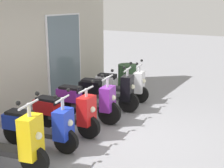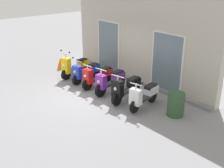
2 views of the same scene
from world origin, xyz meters
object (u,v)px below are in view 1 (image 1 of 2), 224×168
scooter_red (66,112)px  scooter_white (121,84)px  scooter_purple (87,101)px  scooter_black (108,91)px  trash_bin (127,77)px  scooter_yellow (5,142)px  scooter_blue (39,126)px

scooter_red → scooter_white: (2.52, 0.06, 0.00)m
scooter_purple → scooter_black: 0.90m
scooter_black → scooter_red: bearing=179.7°
scooter_black → trash_bin: size_ratio=2.05×
scooter_black → trash_bin: bearing=12.9°
scooter_purple → trash_bin: size_ratio=2.07×
scooter_yellow → scooter_black: size_ratio=1.00×
scooter_yellow → scooter_white: size_ratio=1.05×
scooter_purple → scooter_black: scooter_black is taller
scooter_black → scooter_yellow: bearing=-179.5°
scooter_yellow → trash_bin: bearing=5.1°
scooter_white → scooter_yellow: bearing=-178.7°
scooter_yellow → scooter_red: size_ratio=1.02×
trash_bin → scooter_red: bearing=-173.2°
scooter_red → scooter_black: 1.69m
scooter_black → scooter_white: (0.83, 0.07, -0.02)m
scooter_blue → scooter_black: size_ratio=0.97×
scooter_purple → trash_bin: (2.80, 0.41, -0.09)m
scooter_black → scooter_white: scooter_black is taller
scooter_white → scooter_red: bearing=-178.7°
scooter_yellow → scooter_blue: bearing=2.7°
scooter_purple → scooter_white: bearing=1.5°
scooter_red → scooter_white: size_ratio=1.03×
scooter_red → scooter_white: scooter_white is taller
scooter_black → scooter_white: size_ratio=1.05×
scooter_blue → scooter_red: scooter_blue is taller
scooter_purple → scooter_blue: bearing=-179.7°
scooter_purple → scooter_black: bearing=-1.3°
scooter_purple → trash_bin: scooter_purple is taller
scooter_yellow → scooter_white: 4.13m
scooter_white → scooter_blue: bearing=-179.1°
scooter_blue → trash_bin: size_ratio=1.99×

